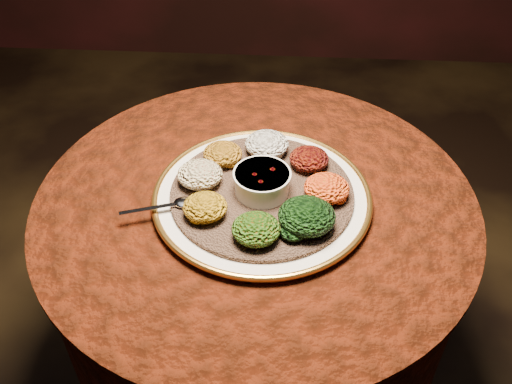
{
  "coord_description": "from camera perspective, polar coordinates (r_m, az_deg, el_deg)",
  "views": [
    {
      "loc": [
        0.06,
        -0.91,
        1.57
      ],
      "look_at": [
        0.0,
        -0.01,
        0.76
      ],
      "focal_mm": 40.0,
      "sensor_mm": 36.0,
      "label": 1
    }
  ],
  "objects": [
    {
      "name": "stew_bowl",
      "position": [
        1.19,
        0.61,
        1.12
      ],
      "size": [
        0.12,
        0.12,
        0.05
      ],
      "color": "silver",
      "rests_on": "injera"
    },
    {
      "name": "platter",
      "position": [
        1.22,
        0.59,
        -0.49
      ],
      "size": [
        0.57,
        0.57,
        0.02
      ],
      "rotation": [
        0.0,
        0.0,
        0.32
      ],
      "color": "silver",
      "rests_on": "table"
    },
    {
      "name": "portion_timatim",
      "position": [
        1.22,
        -5.62,
        1.76
      ],
      "size": [
        0.1,
        0.09,
        0.05
      ],
      "primitive_type": "ellipsoid",
      "color": "maroon",
      "rests_on": "injera"
    },
    {
      "name": "portion_shiro",
      "position": [
        1.28,
        -3.35,
        3.85
      ],
      "size": [
        0.09,
        0.08,
        0.04
      ],
      "primitive_type": "ellipsoid",
      "color": "#9B5C12",
      "rests_on": "injera"
    },
    {
      "name": "spoon",
      "position": [
        1.18,
        -7.68,
        -1.13
      ],
      "size": [
        0.15,
        0.06,
        0.01
      ],
      "rotation": [
        0.0,
        0.0,
        -2.83
      ],
      "color": "silver",
      "rests_on": "injera"
    },
    {
      "name": "portion_gomen",
      "position": [
        1.12,
        5.1,
        -2.41
      ],
      "size": [
        0.11,
        0.11,
        0.05
      ],
      "primitive_type": "ellipsoid",
      "color": "black",
      "rests_on": "injera"
    },
    {
      "name": "portion_ayib",
      "position": [
        1.3,
        1.1,
        4.81
      ],
      "size": [
        0.1,
        0.1,
        0.05
      ],
      "primitive_type": "ellipsoid",
      "color": "white",
      "rests_on": "injera"
    },
    {
      "name": "portion_kitfo",
      "position": [
        1.27,
        5.33,
        3.34
      ],
      "size": [
        0.09,
        0.08,
        0.04
      ],
      "primitive_type": "ellipsoid",
      "color": "black",
      "rests_on": "injera"
    },
    {
      "name": "table",
      "position": [
        1.36,
        -0.04,
        -6.15
      ],
      "size": [
        0.96,
        0.96,
        0.73
      ],
      "color": "black",
      "rests_on": "ground"
    },
    {
      "name": "injera",
      "position": [
        1.21,
        0.59,
        -0.11
      ],
      "size": [
        0.43,
        0.43,
        0.01
      ],
      "primitive_type": "cylinder",
      "rotation": [
        0.0,
        0.0,
        -0.12
      ],
      "color": "brown",
      "rests_on": "platter"
    },
    {
      "name": "portion_mixveg",
      "position": [
        1.09,
        0.01,
        -3.72
      ],
      "size": [
        0.1,
        0.09,
        0.05
      ],
      "primitive_type": "ellipsoid",
      "color": "#8C3809",
      "rests_on": "injera"
    },
    {
      "name": "portion_tikil",
      "position": [
        1.19,
        7.08,
        0.39
      ],
      "size": [
        0.1,
        0.09,
        0.05
      ],
      "primitive_type": "ellipsoid",
      "color": "#C17710",
      "rests_on": "injera"
    },
    {
      "name": "portion_kik",
      "position": [
        1.15,
        -5.11,
        -1.5
      ],
      "size": [
        0.09,
        0.09,
        0.04
      ],
      "primitive_type": "ellipsoid",
      "color": "#BA8010",
      "rests_on": "injera"
    }
  ]
}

